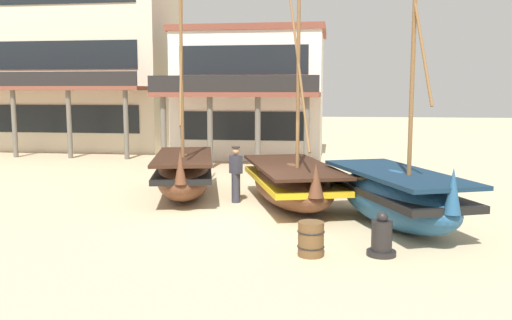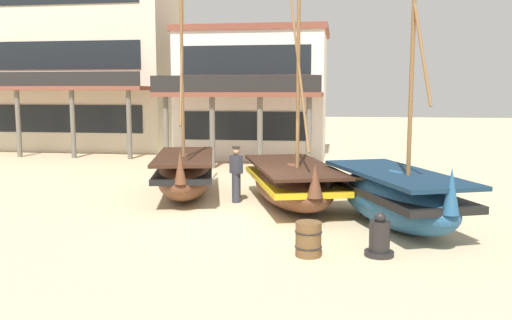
{
  "view_description": "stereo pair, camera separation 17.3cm",
  "coord_description": "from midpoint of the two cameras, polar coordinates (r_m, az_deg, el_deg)",
  "views": [
    {
      "loc": [
        2.08,
        -13.79,
        3.27
      ],
      "look_at": [
        0.0,
        1.0,
        1.4
      ],
      "focal_mm": 37.89,
      "sensor_mm": 36.0,
      "label": 1
    },
    {
      "loc": [
        2.25,
        -13.76,
        3.27
      ],
      "look_at": [
        0.0,
        1.0,
        1.4
      ],
      "focal_mm": 37.89,
      "sensor_mm": 36.0,
      "label": 2
    }
  ],
  "objects": [
    {
      "name": "harbor_building_main",
      "position": [
        28.0,
        -0.73,
        7.08
      ],
      "size": [
        7.56,
        8.1,
        6.47
      ],
      "color": "white",
      "rests_on": "ground"
    },
    {
      "name": "fishing_boat_near_left",
      "position": [
        17.11,
        -7.89,
        -1.41
      ],
      "size": [
        2.8,
        5.23,
        6.69
      ],
      "color": "brown",
      "rests_on": "ground"
    },
    {
      "name": "fishing_boat_far_right",
      "position": [
        13.66,
        14.17,
        -3.66
      ],
      "size": [
        3.48,
        5.24,
        7.6
      ],
      "color": "#23517A",
      "rests_on": "ground"
    },
    {
      "name": "fishing_boat_centre_large",
      "position": [
        15.73,
        3.49,
        -2.4
      ],
      "size": [
        3.53,
        5.7,
        6.41
      ],
      "color": "brown",
      "rests_on": "ground"
    },
    {
      "name": "harbor_building_annex",
      "position": [
        33.41,
        -18.05,
        10.14
      ],
      "size": [
        10.75,
        7.98,
        10.45
      ],
      "color": "beige",
      "rests_on": "ground"
    },
    {
      "name": "ground_plane",
      "position": [
        14.32,
        -0.91,
        -6.06
      ],
      "size": [
        120.0,
        120.0,
        0.0
      ],
      "primitive_type": "plane",
      "color": "#CCB78E"
    },
    {
      "name": "fisherman_by_hull",
      "position": [
        16.09,
        -2.45,
        -1.58
      ],
      "size": [
        0.42,
        0.39,
        1.68
      ],
      "color": "#33333D",
      "rests_on": "ground"
    },
    {
      "name": "wooden_barrel",
      "position": [
        11.0,
        5.36,
        -8.29
      ],
      "size": [
        0.56,
        0.56,
        0.7
      ],
      "color": "brown",
      "rests_on": "ground"
    },
    {
      "name": "capstan_winch",
      "position": [
        11.24,
        12.69,
        -8.08
      ],
      "size": [
        0.59,
        0.59,
        0.9
      ],
      "color": "black",
      "rests_on": "ground"
    }
  ]
}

